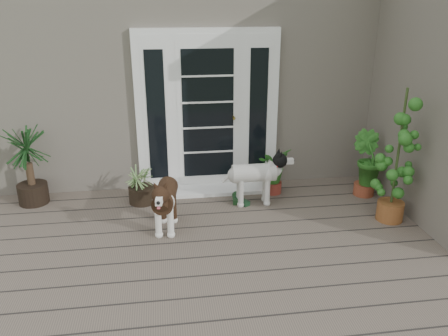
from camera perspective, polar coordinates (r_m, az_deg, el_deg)
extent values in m
cube|color=#6B5B4C|center=(4.54, 3.75, -13.59)|extent=(6.20, 4.60, 0.12)
cube|color=#665E54|center=(8.03, -2.26, 13.07)|extent=(7.40, 4.00, 3.10)
cube|color=white|center=(6.06, -2.08, 7.16)|extent=(1.90, 0.14, 2.15)
cube|color=white|center=(6.21, -1.76, -2.74)|extent=(1.60, 0.40, 0.05)
imported|color=#1D601B|center=(6.11, 6.23, -0.74)|extent=(0.59, 0.59, 0.55)
imported|color=#1F5919|center=(6.28, 17.51, -0.46)|extent=(0.62, 0.62, 0.66)
imported|color=#205F1B|center=(6.79, 19.39, 0.58)|extent=(0.49, 0.49, 0.59)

